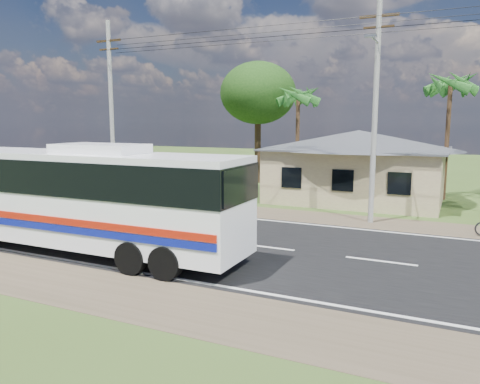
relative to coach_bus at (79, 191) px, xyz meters
The scene contains 9 objects.
ground 7.44m from the coach_bus, 31.33° to the left, with size 120.00×120.00×0.00m, color #364D1B.
road 7.44m from the coach_bus, 31.33° to the left, with size 120.00×16.00×0.03m.
house 18.09m from the coach_bus, 67.14° to the left, with size 12.40×10.00×5.00m.
utility_poles 13.79m from the coach_bus, 49.43° to the left, with size 32.80×2.22×11.00m.
palm_mid 23.13m from the coach_bus, 57.90° to the left, with size 2.80×2.80×8.20m.
palm_far 20.23m from the coach_bus, 84.12° to the left, with size 2.80×2.80×7.70m.
tree_behind_house 22.27m from the coach_bus, 95.21° to the left, with size 6.00×6.00×9.61m.
coach_bus is the anchor object (origin of this frame).
small_car 10.01m from the coach_bus, 134.22° to the left, with size 1.59×3.94×1.34m, color #2E2E31.
Camera 1 is at (6.83, -16.74, 5.00)m, focal length 35.00 mm.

